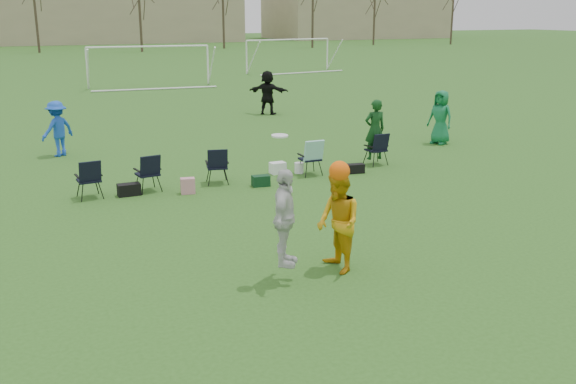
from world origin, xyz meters
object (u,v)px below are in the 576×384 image
fielder_black (268,92)px  goal_mid (149,55)px  goal_right (288,46)px  fielder_green_far (440,117)px  fielder_blue (57,129)px  center_contest (319,220)px

fielder_black → goal_mid: size_ratio=0.26×
goal_mid → goal_right: same height
goal_mid → goal_right: bearing=30.6°
fielder_green_far → fielder_black: size_ratio=0.95×
fielder_blue → goal_mid: bearing=-143.4°
center_contest → fielder_blue: bearing=105.0°
goal_mid → fielder_green_far: bearing=-72.6°
goal_right → goal_mid: bearing=-161.4°
fielder_black → center_contest: 18.29m
fielder_blue → goal_right: (18.96, 24.70, 1.05)m
center_contest → goal_mid: size_ratio=0.34×
goal_mid → center_contest: bearing=-93.0°
fielder_green_far → center_contest: center_contest is taller
fielder_black → goal_right: size_ratio=0.26×
fielder_black → goal_right: (9.65, 19.35, 0.96)m
fielder_blue → fielder_black: size_ratio=0.90×
fielder_blue → goal_right: goal_right is taller
fielder_blue → goal_mid: size_ratio=0.24×
goal_right → fielder_blue: bearing=-135.5°
fielder_black → fielder_green_far: bearing=147.3°
fielder_blue → fielder_green_far: bearing=132.0°
fielder_green_far → fielder_black: 9.08m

